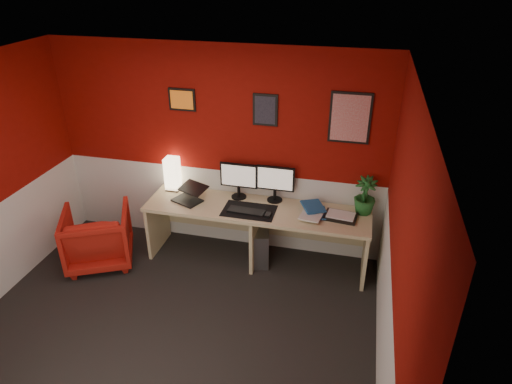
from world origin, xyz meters
The scene contains 24 objects.
ground centered at (0.00, 0.00, 0.00)m, with size 4.00×3.50×0.01m, color black.
ceiling centered at (0.00, 0.00, 2.50)m, with size 4.00×3.50×0.01m, color white.
wall_back centered at (0.00, 1.75, 1.25)m, with size 4.00×0.01×2.50m, color maroon.
wall_right centered at (2.00, 0.00, 1.25)m, with size 0.01×3.50×2.50m, color maroon.
wainscot_back centered at (0.00, 1.75, 0.50)m, with size 4.00×0.01×1.00m, color silver.
wainscot_right centered at (2.00, 0.00, 0.50)m, with size 0.01×3.50×1.00m, color silver.
desk centered at (0.56, 1.41, 0.36)m, with size 2.60×0.65×0.73m, color #CCB783.
shoji_lamp centered at (-0.55, 1.63, 0.93)m, with size 0.16×0.16×0.40m, color #FFE5B2.
laptop centered at (-0.28, 1.38, 0.84)m, with size 0.33×0.23×0.22m, color black.
monitor_left centered at (0.29, 1.62, 1.02)m, with size 0.45×0.06×0.58m, color black.
monitor_right centered at (0.72, 1.64, 1.02)m, with size 0.45×0.06×0.58m, color black.
desk_mat centered at (0.49, 1.33, 0.73)m, with size 0.60×0.38×0.01m, color black.
keyboard centered at (0.47, 1.29, 0.74)m, with size 0.42×0.14×0.02m, color black.
mouse centered at (0.72, 1.25, 0.75)m, with size 0.06×0.10×0.03m, color black.
book_bottom centered at (1.14, 1.40, 0.74)m, with size 0.22×0.29×0.03m, color #1D5088.
book_middle centered at (1.09, 1.37, 0.77)m, with size 0.23×0.32×0.02m, color silver.
book_top centered at (1.09, 1.43, 0.79)m, with size 0.22×0.30×0.03m, color #1D5088.
zen_tray centered at (1.52, 1.42, 0.74)m, with size 0.35×0.25×0.03m, color black.
potted_plant centered at (1.75, 1.59, 0.95)m, with size 0.24×0.24×0.43m, color #19591E.
pc_tower centered at (0.60, 1.43, 0.23)m, with size 0.20×0.45×0.45m, color #99999E.
armchair centered at (-1.27, 0.95, 0.35)m, with size 0.74×0.76×0.69m, color #B5170C.
art_left centered at (-0.40, 1.74, 1.85)m, with size 0.32×0.02×0.26m, color orange.
art_center centered at (0.58, 1.74, 1.80)m, with size 0.28×0.02×0.36m, color black.
art_right centered at (1.50, 1.74, 1.78)m, with size 0.44×0.02×0.56m, color red.
Camera 1 is at (1.61, -2.99, 3.33)m, focal length 31.76 mm.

